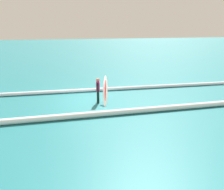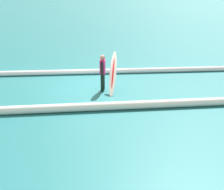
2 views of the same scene
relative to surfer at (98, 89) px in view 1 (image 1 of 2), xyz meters
name	(u,v)px [view 1 (image 1 of 2)]	position (x,y,z in m)	size (l,w,h in m)	color
ground_plane	(86,100)	(0.64, -0.71, -0.85)	(156.18, 156.18, 0.00)	#1F6971
surfer	(98,89)	(0.00, 0.00, 0.00)	(0.28, 0.54, 1.51)	black
surfboard	(105,91)	(-0.42, 0.11, -0.09)	(0.67, 1.55, 1.53)	white
wave_crest_foreground	(120,88)	(-2.10, -2.30, -0.73)	(0.24, 0.24, 19.57)	white
wave_crest_midground	(114,113)	(-0.35, 2.15, -0.70)	(0.30, 0.30, 22.99)	white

